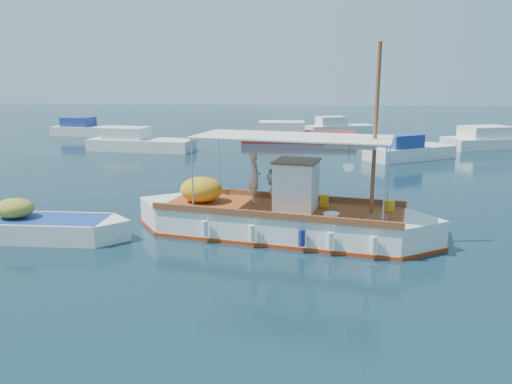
{
  "coord_description": "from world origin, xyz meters",
  "views": [
    {
      "loc": [
        0.86,
        -15.53,
        4.96
      ],
      "look_at": [
        -0.55,
        0.0,
        1.38
      ],
      "focal_mm": 35.0,
      "sensor_mm": 36.0,
      "label": 1
    }
  ],
  "objects": [
    {
      "name": "bg_boat_ne",
      "position": [
        7.47,
        16.02,
        0.49
      ],
      "size": [
        6.01,
        4.89,
        1.8
      ],
      "rotation": [
        0.0,
        0.0,
        0.56
      ],
      "color": "silver",
      "rests_on": "ground"
    },
    {
      "name": "bg_boat_far_w",
      "position": [
        -18.03,
        26.95,
        0.49
      ],
      "size": [
        6.39,
        3.01,
        1.8
      ],
      "rotation": [
        0.0,
        0.0,
        -0.12
      ],
      "color": "silver",
      "rests_on": "ground"
    },
    {
      "name": "bg_boat_e",
      "position": [
        14.89,
        21.79,
        0.49
      ],
      "size": [
        8.42,
        4.97,
        1.8
      ],
      "rotation": [
        0.0,
        0.0,
        0.32
      ],
      "color": "silver",
      "rests_on": "ground"
    },
    {
      "name": "bg_boat_far_n",
      "position": [
        4.17,
        29.95,
        0.49
      ],
      "size": [
        6.39,
        4.11,
        1.8
      ],
      "rotation": [
        0.0,
        0.0,
        0.38
      ],
      "color": "silver",
      "rests_on": "ground"
    },
    {
      "name": "fishing_caique",
      "position": [
        0.19,
        -0.14,
        0.54
      ],
      "size": [
        9.87,
        4.25,
        6.16
      ],
      "rotation": [
        0.0,
        0.0,
        -0.21
      ],
      "color": "white",
      "rests_on": "ground"
    },
    {
      "name": "bg_boat_n",
      "position": [
        0.35,
        24.13,
        0.49
      ],
      "size": [
        8.95,
        3.04,
        1.8
      ],
      "rotation": [
        0.0,
        0.0,
        0.03
      ],
      "color": "maroon",
      "rests_on": "ground"
    },
    {
      "name": "bg_boat_nw",
      "position": [
        -10.48,
        18.32,
        0.49
      ],
      "size": [
        7.53,
        3.31,
        1.8
      ],
      "rotation": [
        0.0,
        0.0,
        -0.13
      ],
      "color": "silver",
      "rests_on": "ground"
    },
    {
      "name": "dinghy",
      "position": [
        -7.4,
        -1.13,
        0.3
      ],
      "size": [
        5.97,
        1.7,
        1.46
      ],
      "rotation": [
        0.0,
        0.0,
        0.01
      ],
      "color": "white",
      "rests_on": "ground"
    },
    {
      "name": "ground",
      "position": [
        0.0,
        0.0,
        0.0
      ],
      "size": [
        160.0,
        160.0,
        0.0
      ],
      "primitive_type": "plane",
      "color": "black",
      "rests_on": "ground"
    }
  ]
}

